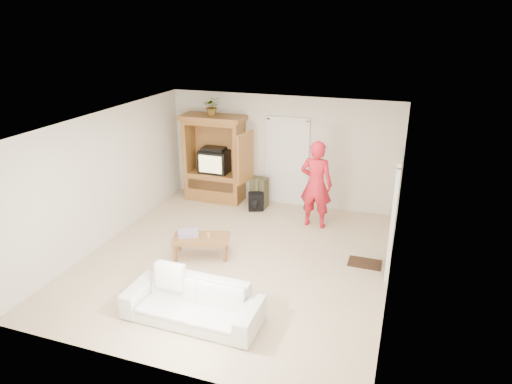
# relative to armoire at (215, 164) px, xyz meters

# --- Properties ---
(floor) EXTENTS (6.00, 6.00, 0.00)m
(floor) POSITION_rel_armoire_xyz_m (1.58, -2.66, -0.91)
(floor) COLOR tan
(floor) RESTS_ON ground
(ceiling) EXTENTS (6.00, 6.00, 0.00)m
(ceiling) POSITION_rel_armoire_xyz_m (1.58, -2.66, 1.69)
(ceiling) COLOR white
(ceiling) RESTS_ON floor
(wall_back) EXTENTS (5.50, 0.00, 5.50)m
(wall_back) POSITION_rel_armoire_xyz_m (1.58, 0.34, 0.39)
(wall_back) COLOR silver
(wall_back) RESTS_ON floor
(wall_front) EXTENTS (5.50, 0.00, 5.50)m
(wall_front) POSITION_rel_armoire_xyz_m (1.58, -5.66, 0.39)
(wall_front) COLOR silver
(wall_front) RESTS_ON floor
(wall_left) EXTENTS (0.00, 6.00, 6.00)m
(wall_left) POSITION_rel_armoire_xyz_m (-1.17, -2.66, 0.39)
(wall_left) COLOR silver
(wall_left) RESTS_ON floor
(wall_right) EXTENTS (0.00, 6.00, 6.00)m
(wall_right) POSITION_rel_armoire_xyz_m (4.33, -2.66, 0.39)
(wall_right) COLOR silver
(wall_right) RESTS_ON floor
(armoire) EXTENTS (1.82, 1.14, 2.10)m
(armoire) POSITION_rel_armoire_xyz_m (0.00, 0.00, 0.00)
(armoire) COLOR #965E2E
(armoire) RESTS_ON floor
(door_back) EXTENTS (0.85, 0.05, 2.04)m
(door_back) POSITION_rel_armoire_xyz_m (1.73, 0.31, 0.11)
(door_back) COLOR white
(door_back) RESTS_ON floor
(doorway_right) EXTENTS (0.05, 0.90, 2.04)m
(doorway_right) POSITION_rel_armoire_xyz_m (4.30, -2.06, 0.11)
(doorway_right) COLOR black
(doorway_right) RESTS_ON floor
(framed_picture) EXTENTS (0.03, 0.60, 0.48)m
(framed_picture) POSITION_rel_armoire_xyz_m (4.31, -0.76, 0.69)
(framed_picture) COLOR black
(framed_picture) RESTS_ON wall_right
(doormat) EXTENTS (0.60, 0.40, 0.02)m
(doormat) POSITION_rel_armoire_xyz_m (3.88, -2.06, -0.90)
(doormat) COLOR #382316
(doormat) RESTS_ON floor
(plant) EXTENTS (0.51, 0.49, 0.44)m
(plant) POSITION_rel_armoire_xyz_m (-0.02, -0.03, 1.41)
(plant) COLOR #4C7238
(plant) RESTS_ON armoire
(man) EXTENTS (0.72, 0.50, 1.90)m
(man) POSITION_rel_armoire_xyz_m (2.64, -0.74, 0.04)
(man) COLOR red
(man) RESTS_ON floor
(sofa) EXTENTS (2.07, 0.84, 0.60)m
(sofa) POSITION_rel_armoire_xyz_m (1.63, -4.59, -0.61)
(sofa) COLOR silver
(sofa) RESTS_ON floor
(coffee_table) EXTENTS (1.17, 0.88, 0.39)m
(coffee_table) POSITION_rel_armoire_xyz_m (0.90, -2.77, -0.57)
(coffee_table) COLOR brown
(coffee_table) RESTS_ON floor
(towel) EXTENTS (0.47, 0.44, 0.08)m
(towel) POSITION_rel_armoire_xyz_m (0.64, -2.77, -0.48)
(towel) COLOR #FE548E
(towel) RESTS_ON coffee_table
(candle) EXTENTS (0.08, 0.08, 0.10)m
(candle) POSITION_rel_armoire_xyz_m (1.05, -2.72, -0.47)
(candle) COLOR tan
(candle) RESTS_ON coffee_table
(backpack_black) EXTENTS (0.41, 0.33, 0.44)m
(backpack_black) POSITION_rel_armoire_xyz_m (1.18, -0.39, -0.69)
(backpack_black) COLOR black
(backpack_black) RESTS_ON floor
(backpack_olive) EXTENTS (0.41, 0.32, 0.73)m
(backpack_olive) POSITION_rel_armoire_xyz_m (1.17, -0.14, -0.54)
(backpack_olive) COLOR #47442B
(backpack_olive) RESTS_ON floor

